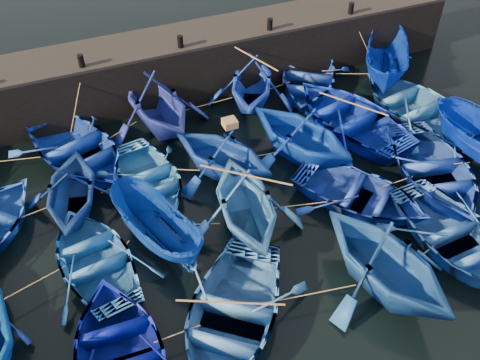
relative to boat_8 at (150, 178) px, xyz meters
name	(u,v)px	position (x,y,z in m)	size (l,w,h in m)	color
ground	(278,259)	(2.88, -4.80, -0.45)	(120.00, 120.00, 0.00)	black
quay_wall	(177,66)	(2.88, 5.70, 0.80)	(26.00, 2.50, 2.50)	black
quay_top	(174,39)	(2.88, 5.70, 2.11)	(26.00, 2.50, 0.12)	black
bollard_1	(81,61)	(-1.12, 4.80, 2.42)	(0.24, 0.24, 0.50)	black
bollard_2	(180,42)	(2.88, 4.80, 2.42)	(0.24, 0.24, 0.50)	black
bollard_3	(270,24)	(6.88, 4.80, 2.42)	(0.24, 0.24, 0.50)	black
bollard_4	(351,8)	(10.88, 4.80, 2.42)	(0.24, 0.24, 0.50)	black
boat_1	(76,149)	(-2.19, 2.46, 0.13)	(3.99, 5.58, 1.16)	#1236AA
boat_2	(156,102)	(1.27, 3.33, 0.81)	(4.13, 4.79, 2.52)	navy
boat_3	(252,81)	(5.49, 3.46, 0.70)	(3.76, 4.36, 2.29)	blue
boat_4	(308,78)	(8.32, 3.63, 0.08)	(3.64, 5.09, 1.06)	navy
boat_5	(387,61)	(11.91, 2.88, 0.53)	(1.91, 5.08, 1.96)	#0325A7
boat_7	(72,189)	(-2.69, -0.24, 0.62)	(3.50, 4.06, 2.14)	navy
boat_8	(150,178)	(0.00, 0.00, 0.00)	(3.11, 4.34, 0.90)	blue
boat_9	(223,153)	(2.68, -0.42, 0.65)	(3.62, 4.20, 2.21)	#113A9A
boat_10	(301,132)	(5.79, -0.57, 0.77)	(3.99, 4.63, 2.44)	#0835AE
boat_11	(351,117)	(8.54, 0.30, 0.15)	(4.14, 5.79, 1.20)	#0722A0
boat_12	(416,106)	(11.45, -0.07, 0.14)	(4.09, 5.71, 1.18)	#2B67AB
boat_14	(95,259)	(-2.54, -3.00, 0.03)	(3.32, 4.64, 0.96)	#205DAB
boat_15	(156,227)	(-0.50, -2.73, 0.36)	(1.58, 4.18, 1.62)	navy
boat_16	(245,203)	(2.43, -3.14, 0.73)	(3.87, 4.49, 2.36)	blue
boat_17	(360,195)	(6.56, -3.69, 0.05)	(3.47, 4.85, 1.01)	#153399
boat_18	(434,170)	(9.67, -3.63, 0.11)	(3.88, 5.42, 1.12)	#1A3BA4
boat_21	(121,355)	(-2.54, -6.51, 0.08)	(3.63, 5.08, 1.05)	#000874
boat_22	(231,314)	(0.59, -6.48, 0.10)	(3.82, 5.34, 1.11)	#2A5DA2
boat_23	(386,260)	(5.28, -6.95, 0.82)	(4.17, 4.84, 2.55)	#16498E
boat_24	(457,238)	(8.34, -6.59, 0.09)	(3.73, 5.22, 1.08)	#215092
wooden_crate	(230,123)	(2.98, -0.42, 1.90)	(0.48, 0.46, 0.28)	olive
mooring_ropes	(216,146)	(2.68, 0.29, 0.42)	(18.73, 11.81, 2.10)	tan
loose_oars	(275,145)	(4.26, -1.47, 1.32)	(10.20, 12.02, 1.32)	#99724C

